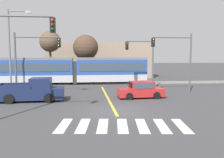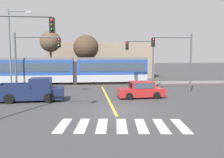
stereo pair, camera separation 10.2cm
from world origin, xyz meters
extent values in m
plane|color=#3D3D3F|center=(0.00, 0.00, 0.00)|extent=(200.00, 200.00, 0.00)
cube|color=#4C4742|center=(0.00, 14.74, 0.09)|extent=(120.00, 4.00, 0.18)
cube|color=#939399|center=(0.00, 14.02, 0.23)|extent=(120.00, 0.08, 0.10)
cube|color=#939399|center=(0.00, 15.46, 0.23)|extent=(120.00, 0.08, 0.10)
cube|color=#B7BAC1|center=(-8.09, 14.74, 0.98)|extent=(9.00, 2.60, 0.90)
cube|color=#284C9E|center=(-8.09, 14.74, 2.38)|extent=(9.00, 2.60, 1.90)
cube|color=#384756|center=(-8.09, 13.42, 2.43)|extent=(8.28, 0.04, 1.04)
cube|color=slate|center=(-8.09, 14.74, 3.47)|extent=(9.00, 2.39, 0.28)
cylinder|color=black|center=(-5.61, 14.74, 0.53)|extent=(0.70, 0.20, 0.70)
cylinder|color=black|center=(-10.56, 14.74, 0.53)|extent=(0.70, 0.20, 0.70)
cube|color=#B7BAC1|center=(1.41, 14.74, 0.98)|extent=(9.00, 2.60, 0.90)
cube|color=#284C9E|center=(1.41, 14.74, 2.38)|extent=(9.00, 2.60, 1.90)
cube|color=#384756|center=(1.41, 13.42, 2.43)|extent=(8.28, 0.04, 1.04)
cube|color=slate|center=(1.41, 14.74, 3.47)|extent=(9.00, 2.39, 0.28)
cylinder|color=black|center=(3.89, 14.74, 0.53)|extent=(0.70, 0.20, 0.70)
cylinder|color=black|center=(-1.06, 14.74, 0.53)|extent=(0.70, 0.20, 0.70)
cube|color=#2D2D2D|center=(-3.34, 14.74, 1.68)|extent=(0.50, 2.34, 2.80)
cube|color=silver|center=(-3.28, -3.08, 0.00)|extent=(0.90, 2.85, 0.01)
cube|color=silver|center=(-2.18, -3.21, 0.00)|extent=(0.90, 2.85, 0.01)
cube|color=silver|center=(-1.09, -3.34, 0.00)|extent=(0.90, 2.85, 0.01)
cube|color=silver|center=(0.00, -3.48, 0.00)|extent=(0.90, 2.85, 0.01)
cube|color=silver|center=(1.09, -3.61, 0.00)|extent=(0.90, 2.85, 0.01)
cube|color=silver|center=(2.18, -3.75, 0.00)|extent=(0.90, 2.85, 0.01)
cube|color=silver|center=(3.28, -3.88, 0.00)|extent=(0.90, 2.85, 0.01)
cube|color=gold|center=(0.00, 5.63, 0.00)|extent=(0.20, 14.22, 0.01)
cube|color=#B22323|center=(3.02, 4.94, 0.52)|extent=(4.30, 1.96, 0.72)
cube|color=#B22323|center=(3.12, 4.95, 1.20)|extent=(2.19, 1.65, 0.64)
cube|color=#384756|center=(2.12, 4.89, 1.20)|extent=(0.19, 1.43, 0.52)
cube|color=#384756|center=(3.17, 4.17, 1.20)|extent=(1.78, 0.15, 0.48)
cylinder|color=black|center=(1.81, 4.02, 0.32)|extent=(0.65, 0.26, 0.64)
cylinder|color=black|center=(1.71, 5.71, 0.32)|extent=(0.65, 0.26, 0.64)
cylinder|color=black|center=(4.33, 4.17, 0.32)|extent=(0.65, 0.26, 0.64)
cylinder|color=black|center=(4.22, 5.87, 0.32)|extent=(0.65, 0.26, 0.64)
cube|color=#192347|center=(-6.62, 4.44, 0.66)|extent=(5.45, 2.12, 0.96)
cube|color=#192347|center=(-5.81, 4.47, 1.56)|extent=(1.75, 1.89, 0.84)
cube|color=#384756|center=(-5.06, 4.49, 1.58)|extent=(0.15, 1.69, 0.66)
cube|color=#192347|center=(-7.86, 5.33, 1.32)|extent=(2.70, 0.20, 0.36)
cube|color=#192347|center=(-7.81, 3.49, 1.32)|extent=(2.70, 0.20, 0.36)
cylinder|color=black|center=(-5.09, 5.47, 0.40)|extent=(0.81, 0.30, 0.80)
cylinder|color=black|center=(-5.03, 3.51, 0.40)|extent=(0.81, 0.30, 0.80)
cylinder|color=black|center=(-8.22, 5.38, 0.40)|extent=(0.81, 0.30, 0.80)
cylinder|color=black|center=(-8.16, 3.42, 0.40)|extent=(0.81, 0.30, 0.80)
cylinder|color=#515459|center=(8.79, 7.21, 3.07)|extent=(0.18, 0.18, 6.14)
cylinder|color=#515459|center=(6.79, 7.21, 5.70)|extent=(4.00, 0.12, 0.12)
cube|color=black|center=(4.79, 7.21, 5.20)|extent=(0.32, 0.28, 0.90)
sphere|color=red|center=(4.79, 7.06, 5.47)|extent=(0.18, 0.18, 0.18)
sphere|color=#3A2706|center=(4.79, 7.06, 5.20)|extent=(0.18, 0.18, 0.18)
sphere|color=black|center=(4.79, 7.06, 4.93)|extent=(0.18, 0.18, 0.18)
cylinder|color=#515459|center=(5.65, 10.15, 2.99)|extent=(0.18, 0.18, 5.98)
cylinder|color=#515459|center=(4.15, 10.15, 5.47)|extent=(3.00, 0.12, 0.12)
cube|color=black|center=(2.65, 10.15, 4.97)|extent=(0.32, 0.28, 0.90)
sphere|color=red|center=(2.65, 10.00, 5.24)|extent=(0.18, 0.18, 0.18)
sphere|color=#3A2706|center=(2.65, 10.00, 4.97)|extent=(0.18, 0.18, 0.18)
sphere|color=black|center=(2.65, 10.00, 4.70)|extent=(0.18, 0.18, 0.18)
cylinder|color=#515459|center=(-5.69, -1.49, 6.21)|extent=(3.50, 0.12, 0.12)
cube|color=black|center=(-3.94, -1.49, 5.71)|extent=(0.32, 0.28, 0.90)
sphere|color=red|center=(-3.94, -1.64, 5.98)|extent=(0.18, 0.18, 0.18)
sphere|color=#3A2706|center=(-3.94, -1.64, 5.71)|extent=(0.18, 0.18, 0.18)
sphere|color=black|center=(-3.94, -1.64, 5.44)|extent=(0.18, 0.18, 0.18)
cylinder|color=#515459|center=(-8.45, 6.65, 3.00)|extent=(0.18, 0.18, 6.00)
cylinder|color=#515459|center=(-6.45, 6.65, 5.58)|extent=(4.00, 0.12, 0.12)
cube|color=black|center=(-4.45, 6.65, 5.08)|extent=(0.32, 0.28, 0.90)
sphere|color=red|center=(-4.45, 6.50, 5.35)|extent=(0.18, 0.18, 0.18)
sphere|color=#3A2706|center=(-4.45, 6.50, 5.08)|extent=(0.18, 0.18, 0.18)
sphere|color=black|center=(-4.45, 6.50, 4.81)|extent=(0.18, 0.18, 0.18)
cylinder|color=slate|center=(-10.42, 11.61, 4.49)|extent=(0.20, 0.20, 8.98)
cylinder|color=slate|center=(-9.34, 11.61, 8.78)|extent=(2.16, 0.12, 0.12)
cube|color=#B2B2B7|center=(-8.26, 11.61, 8.68)|extent=(0.56, 0.28, 0.20)
cylinder|color=brown|center=(-6.98, 18.76, 2.63)|extent=(0.32, 0.32, 5.27)
sphere|color=brown|center=(-6.98, 18.76, 5.87)|extent=(3.00, 3.00, 3.00)
cylinder|color=brown|center=(-1.92, 19.03, 2.15)|extent=(0.32, 0.32, 4.31)
sphere|color=#4C3828|center=(-1.92, 19.03, 5.05)|extent=(3.70, 3.70, 3.70)
cube|color=gray|center=(0.57, 25.76, 3.00)|extent=(17.86, 6.00, 6.00)
camera|label=1|loc=(-2.04, -16.22, 3.92)|focal=38.00mm
camera|label=2|loc=(-1.94, -16.23, 3.92)|focal=38.00mm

